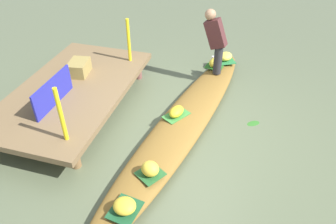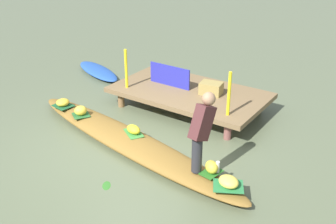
# 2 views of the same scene
# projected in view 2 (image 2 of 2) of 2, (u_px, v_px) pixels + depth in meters

# --- Properties ---
(canal_water) EXTENTS (40.00, 40.00, 0.00)m
(canal_water) POSITION_uv_depth(u_px,v_px,m) (128.00, 146.00, 7.35)
(canal_water) COLOR #596347
(canal_water) RESTS_ON ground
(dock_platform) EXTENTS (3.20, 1.80, 0.42)m
(dock_platform) POSITION_uv_depth(u_px,v_px,m) (189.00, 93.00, 8.64)
(dock_platform) COLOR brown
(dock_platform) RESTS_ON ground
(vendor_boat) EXTENTS (5.29, 1.65, 0.23)m
(vendor_boat) POSITION_uv_depth(u_px,v_px,m) (128.00, 141.00, 7.30)
(vendor_boat) COLOR brown
(vendor_boat) RESTS_ON ground
(moored_boat) EXTENTS (1.91, 1.16, 0.17)m
(moored_boat) POSITION_uv_depth(u_px,v_px,m) (98.00, 71.00, 10.69)
(moored_boat) COLOR #254EA3
(moored_boat) RESTS_ON ground
(leaf_mat_0) EXTENTS (0.43, 0.43, 0.01)m
(leaf_mat_0) POSITION_uv_depth(u_px,v_px,m) (81.00, 115.00, 7.98)
(leaf_mat_0) COLOR #275F2C
(leaf_mat_0) RESTS_ON vendor_boat
(banana_bunch_0) EXTENTS (0.30, 0.31, 0.19)m
(banana_bunch_0) POSITION_uv_depth(u_px,v_px,m) (81.00, 111.00, 7.94)
(banana_bunch_0) COLOR yellow
(banana_bunch_0) RESTS_ON vendor_boat
(leaf_mat_1) EXTENTS (0.43, 0.38, 0.01)m
(leaf_mat_1) POSITION_uv_depth(u_px,v_px,m) (63.00, 106.00, 8.38)
(leaf_mat_1) COLOR #1C522D
(leaf_mat_1) RESTS_ON vendor_boat
(banana_bunch_1) EXTENTS (0.27, 0.29, 0.15)m
(banana_bunch_1) POSITION_uv_depth(u_px,v_px,m) (63.00, 102.00, 8.35)
(banana_bunch_1) COLOR gold
(banana_bunch_1) RESTS_ON vendor_boat
(leaf_mat_2) EXTENTS (0.50, 0.44, 0.01)m
(leaf_mat_2) POSITION_uv_depth(u_px,v_px,m) (134.00, 133.00, 7.32)
(leaf_mat_2) COLOR #3C8238
(leaf_mat_2) RESTS_ON vendor_boat
(banana_bunch_2) EXTENTS (0.35, 0.27, 0.15)m
(banana_bunch_2) POSITION_uv_depth(u_px,v_px,m) (134.00, 129.00, 7.28)
(banana_bunch_2) COLOR gold
(banana_bunch_2) RESTS_ON vendor_boat
(leaf_mat_3) EXTENTS (0.54, 0.50, 0.01)m
(leaf_mat_3) POSITION_uv_depth(u_px,v_px,m) (228.00, 186.00, 5.87)
(leaf_mat_3) COLOR #28773E
(leaf_mat_3) RESTS_ON vendor_boat
(banana_bunch_3) EXTENTS (0.37, 0.34, 0.16)m
(banana_bunch_3) POSITION_uv_depth(u_px,v_px,m) (229.00, 182.00, 5.84)
(banana_bunch_3) COLOR #F4D54F
(banana_bunch_3) RESTS_ON vendor_boat
(leaf_mat_4) EXTENTS (0.29, 0.37, 0.01)m
(leaf_mat_4) POSITION_uv_depth(u_px,v_px,m) (211.00, 172.00, 6.19)
(leaf_mat_4) COLOR #286821
(leaf_mat_4) RESTS_ON vendor_boat
(banana_bunch_4) EXTENTS (0.30, 0.29, 0.19)m
(banana_bunch_4) POSITION_uv_depth(u_px,v_px,m) (212.00, 167.00, 6.15)
(banana_bunch_4) COLOR gold
(banana_bunch_4) RESTS_ON vendor_boat
(vendor_person) EXTENTS (0.26, 0.47, 1.23)m
(vendor_person) POSITION_uv_depth(u_px,v_px,m) (202.00, 128.00, 5.99)
(vendor_person) COLOR #28282D
(vendor_person) RESTS_ON vendor_boat
(water_bottle) EXTENTS (0.06, 0.06, 0.19)m
(water_bottle) POSITION_uv_depth(u_px,v_px,m) (218.00, 167.00, 6.14)
(water_bottle) COLOR silver
(water_bottle) RESTS_ON vendor_boat
(market_banner) EXTENTS (1.00, 0.04, 0.45)m
(market_banner) POSITION_uv_depth(u_px,v_px,m) (170.00, 76.00, 8.77)
(market_banner) COLOR #26299D
(market_banner) RESTS_ON dock_platform
(railing_post_west) EXTENTS (0.06, 0.06, 0.84)m
(railing_post_west) POSITION_uv_depth(u_px,v_px,m) (126.00, 69.00, 8.60)
(railing_post_west) COLOR yellow
(railing_post_west) RESTS_ON dock_platform
(railing_post_east) EXTENTS (0.06, 0.06, 0.84)m
(railing_post_east) POSITION_uv_depth(u_px,v_px,m) (229.00, 94.00, 7.38)
(railing_post_east) COLOR yellow
(railing_post_east) RESTS_ON dock_platform
(produce_crate) EXTENTS (0.48, 0.38, 0.25)m
(produce_crate) POSITION_uv_depth(u_px,v_px,m) (211.00, 88.00, 8.40)
(produce_crate) COLOR olive
(produce_crate) RESTS_ON dock_platform
(drifting_plant_1) EXTENTS (0.25, 0.26, 0.01)m
(drifting_plant_1) POSITION_uv_depth(u_px,v_px,m) (107.00, 185.00, 6.28)
(drifting_plant_1) COLOR #306F26
(drifting_plant_1) RESTS_ON ground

